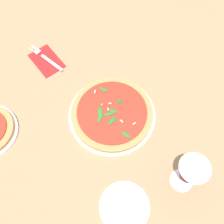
{
  "coord_description": "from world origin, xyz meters",
  "views": [
    {
      "loc": [
        -0.33,
        0.28,
        0.87
      ],
      "look_at": [
        -0.02,
        -0.02,
        0.03
      ],
      "focal_mm": 42.0,
      "sensor_mm": 36.0,
      "label": 1
    }
  ],
  "objects_px": {
    "fork": "(46,58)",
    "side_plate_white": "(125,207)",
    "wine_glass": "(190,172)",
    "pizza_arugula_main": "(112,114)"
  },
  "relations": [
    {
      "from": "wine_glass",
      "to": "side_plate_white",
      "type": "bearing_deg",
      "value": 69.18
    },
    {
      "from": "fork",
      "to": "side_plate_white",
      "type": "bearing_deg",
      "value": 158.17
    },
    {
      "from": "pizza_arugula_main",
      "to": "side_plate_white",
      "type": "relative_size",
      "value": 2.0
    },
    {
      "from": "fork",
      "to": "side_plate_white",
      "type": "relative_size",
      "value": 1.21
    },
    {
      "from": "pizza_arugula_main",
      "to": "side_plate_white",
      "type": "xyz_separation_m",
      "value": [
        -0.26,
        0.2,
        -0.01
      ]
    },
    {
      "from": "wine_glass",
      "to": "fork",
      "type": "distance_m",
      "value": 0.71
    },
    {
      "from": "wine_glass",
      "to": "fork",
      "type": "height_order",
      "value": "wine_glass"
    },
    {
      "from": "pizza_arugula_main",
      "to": "side_plate_white",
      "type": "bearing_deg",
      "value": 142.57
    },
    {
      "from": "side_plate_white",
      "to": "pizza_arugula_main",
      "type": "bearing_deg",
      "value": -37.43
    },
    {
      "from": "wine_glass",
      "to": "fork",
      "type": "relative_size",
      "value": 0.84
    }
  ]
}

